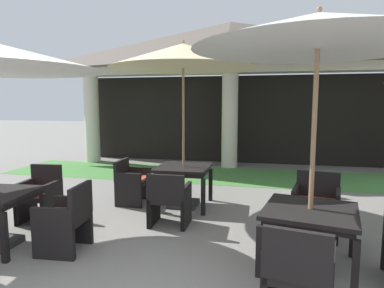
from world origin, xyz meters
TOP-DOWN VIEW (x-y plane):
  - background_pavilion at (0.00, 8.22)m, footprint 10.17×2.57m
  - lawn_strip at (0.00, 6.88)m, footprint 11.97×2.20m
  - patio_table_near_foreground at (-0.40, 4.10)m, footprint 0.98×0.98m
  - patio_umbrella_near_foreground at (-0.40, 4.10)m, footprint 2.63×2.63m
  - patio_chair_near_foreground_west at (-1.42, 4.08)m, footprint 0.54×0.65m
  - patio_chair_near_foreground_south at (-0.38, 3.08)m, footprint 0.61×0.55m
  - patio_table_mid_right at (1.59, 2.16)m, footprint 1.20×1.20m
  - patio_umbrella_mid_right at (1.59, 2.16)m, footprint 2.77×2.77m
  - patio_chair_mid_right_south at (1.38, 1.12)m, footprint 0.67×0.64m
  - patio_chair_mid_right_north at (1.81, 3.20)m, footprint 0.74×0.70m
  - patio_chair_far_back_north at (-2.48, 2.82)m, footprint 0.59×0.58m
  - patio_chair_far_back_east at (-1.42, 1.92)m, footprint 0.59×0.61m
  - terracotta_urn at (2.35, 5.30)m, footprint 0.25×0.25m

SIDE VIEW (x-z plane):
  - lawn_strip at x=0.00m, z-range 0.00..0.01m
  - terracotta_urn at x=2.35m, z-range -0.03..0.37m
  - patio_chair_near_foreground_west at x=-1.42m, z-range -0.01..0.83m
  - patio_chair_near_foreground_south at x=-0.38m, z-range -0.02..0.84m
  - patio_chair_far_back_east at x=-1.42m, z-range -0.03..0.86m
  - patio_chair_mid_right_south at x=1.38m, z-range -0.03..0.86m
  - patio_chair_far_back_north at x=-2.48m, z-range -0.03..0.87m
  - patio_chair_mid_right_north at x=1.81m, z-range -0.02..0.87m
  - patio_table_mid_right at x=1.59m, z-range 0.26..0.96m
  - patio_table_near_foreground at x=-0.40m, z-range 0.28..1.03m
  - patio_umbrella_mid_right at x=1.59m, z-range 1.20..4.15m
  - patio_umbrella_near_foreground at x=-0.40m, z-range 1.21..4.23m
  - background_pavilion at x=0.00m, z-range 1.13..5.35m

